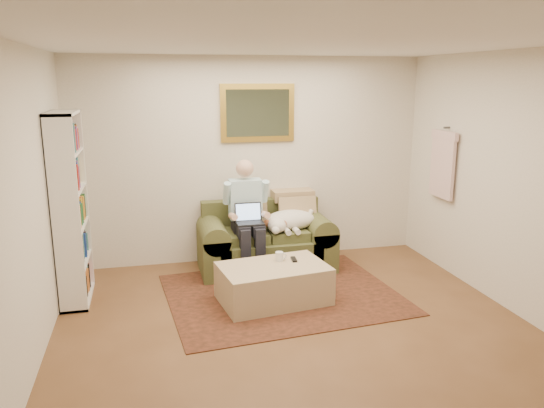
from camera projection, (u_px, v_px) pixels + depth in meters
name	position (u px, v px, depth m)	size (l,w,h in m)	color
room_shell	(298.00, 195.00, 4.74)	(4.51, 5.00, 2.61)	brown
rug	(282.00, 294.00, 5.84)	(2.45, 1.96, 0.01)	black
sofa	(265.00, 246.00, 6.60)	(1.64, 0.83, 0.98)	brown
seated_man	(248.00, 219.00, 6.31)	(0.54, 0.77, 1.38)	#8CCCD8
laptop	(249.00, 218.00, 6.24)	(0.32, 0.25, 0.23)	black
sleeping_dog	(290.00, 220.00, 6.51)	(0.67, 0.42, 0.25)	white
ottoman	(273.00, 284.00, 5.61)	(1.11, 0.71, 0.40)	tan
coffee_mug	(279.00, 256.00, 5.70)	(0.08, 0.08, 0.10)	white
tv_remote	(294.00, 259.00, 5.73)	(0.05, 0.15, 0.02)	black
bookshelf	(70.00, 209.00, 5.51)	(0.28, 0.80, 2.00)	white
wall_mirror	(258.00, 113.00, 6.63)	(0.94, 0.04, 0.72)	gold
hanging_shirt	(443.00, 161.00, 6.40)	(0.06, 0.52, 0.90)	beige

